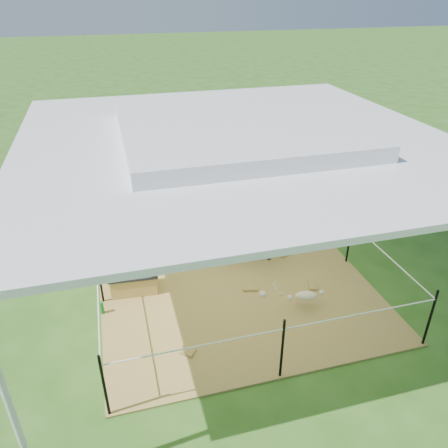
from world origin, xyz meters
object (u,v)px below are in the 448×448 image
object	(u,v)px
straw_bale	(134,283)
woman	(136,250)
picnic_table_near	(225,125)
distant_person	(231,127)
green_bottle	(102,308)
picnic_table_far	(284,113)
trash_barrel	(304,135)
pony	(257,237)
foal	(306,294)

from	to	relation	value
straw_bale	woman	world-z (taller)	woman
picnic_table_near	distant_person	bearing A→B (deg)	-105.88
picnic_table_near	distant_person	world-z (taller)	distant_person
green_bottle	distant_person	world-z (taller)	distant_person
green_bottle	picnic_table_near	size ratio (longest dim) A/B	0.13
distant_person	picnic_table_far	bearing A→B (deg)	-167.22
woman	distant_person	xyz separation A→B (m)	(3.65, 6.97, -0.20)
trash_barrel	picnic_table_near	distance (m)	2.94
straw_bale	picnic_table_far	world-z (taller)	picnic_table_far
picnic_table_far	picnic_table_near	bearing A→B (deg)	-159.47
pony	straw_bale	bearing A→B (deg)	110.29
woman	foal	distance (m)	2.85
picnic_table_far	distant_person	size ratio (longest dim) A/B	1.45
woman	picnic_table_far	bearing A→B (deg)	149.27
woman	trash_barrel	xyz separation A→B (m)	(5.81, 6.08, -0.37)
green_bottle	foal	size ratio (longest dim) A/B	0.23
picnic_table_far	distant_person	bearing A→B (deg)	-139.76
trash_barrel	distant_person	world-z (taller)	distant_person
woman	green_bottle	xyz separation A→B (m)	(-0.65, -0.45, -0.70)
pony	trash_barrel	distance (m)	6.77
woman	distant_person	bearing A→B (deg)	156.79
woman	picnic_table_near	bearing A→B (deg)	159.58
straw_bale	distant_person	size ratio (longest dim) A/B	0.61
distant_person	picnic_table_near	bearing A→B (deg)	-121.48
woman	pony	bearing A→B (deg)	103.08
green_bottle	picnic_table_near	bearing A→B (deg)	62.81
trash_barrel	distant_person	distance (m)	2.35
green_bottle	pony	world-z (taller)	pony
green_bottle	picnic_table_near	xyz separation A→B (m)	(4.45, 8.67, 0.20)
picnic_table_far	woman	bearing A→B (deg)	-122.07
straw_bale	foal	xyz separation A→B (m)	(2.64, -1.17, 0.09)
trash_barrel	picnic_table_far	distance (m)	2.99
foal	picnic_table_far	bearing A→B (deg)	84.20
pony	distant_person	bearing A→B (deg)	-0.13
straw_bale	pony	xyz separation A→B (m)	(2.32, 0.34, 0.34)
woman	pony	distance (m)	2.27
distant_person	pony	bearing A→B (deg)	53.49
pony	trash_barrel	world-z (taller)	pony
pony	woman	bearing A→B (deg)	110.66
woman	distant_person	size ratio (longest dim) A/B	0.73
straw_bale	green_bottle	xyz separation A→B (m)	(-0.55, -0.45, -0.06)
foal	picnic_table_far	distance (m)	10.87
green_bottle	picnic_table_far	world-z (taller)	picnic_table_far
straw_bale	picnic_table_far	size ratio (longest dim) A/B	0.42
foal	picnic_table_near	world-z (taller)	picnic_table_near
green_bottle	trash_barrel	bearing A→B (deg)	45.30
foal	green_bottle	bearing A→B (deg)	-178.06
woman	green_bottle	distance (m)	1.05
straw_bale	foal	distance (m)	2.89
trash_barrel	pony	bearing A→B (deg)	-122.01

